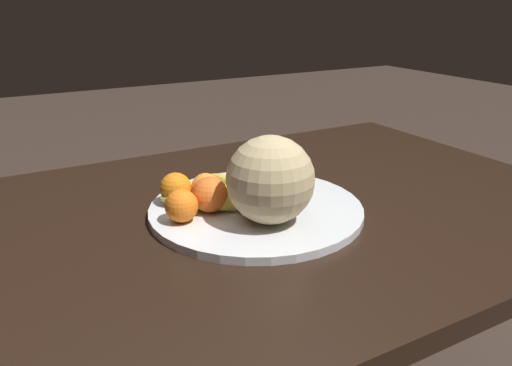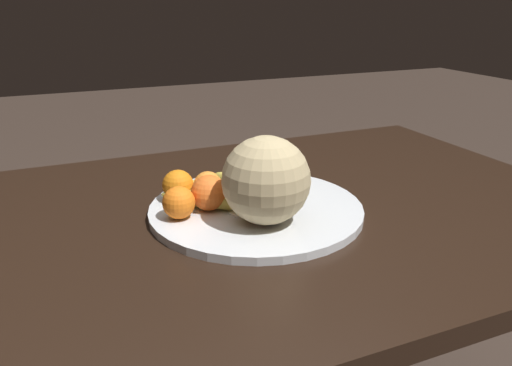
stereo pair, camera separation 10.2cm
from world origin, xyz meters
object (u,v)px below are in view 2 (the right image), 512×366
Objects in this scene: orange_back_left at (209,193)px; orange_front_right at (208,185)px; kitchen_table at (278,244)px; melon at (266,180)px; orange_front_left at (178,185)px; fruit_bowl at (256,209)px; produce_tag at (246,210)px; banana_bunch at (246,185)px; orange_mid_center at (179,203)px.

orange_front_right is at bearing -104.90° from orange_back_left.
kitchen_table is 0.23m from melon.
orange_front_left is 1.09× the size of orange_front_right.
fruit_bowl is 0.17m from orange_front_left.
produce_tag is at bearing -75.76° from melon.
orange_back_left is (0.10, -0.02, 0.04)m from fruit_bowl.
orange_front_left reaches higher than orange_front_right.
orange_front_left is (0.15, -0.02, 0.01)m from banana_bunch.
melon reaches higher than banana_bunch.
kitchen_table is 0.15m from banana_bunch.
orange_mid_center is 0.07m from orange_back_left.
melon is 2.54× the size of orange_front_left.
orange_front_left is at bearing -59.44° from orange_back_left.
orange_mid_center is (0.15, -0.08, -0.05)m from melon.
banana_bunch is at bearing -179.56° from orange_front_right.
orange_front_right is 0.11m from produce_tag.
produce_tag is (0.02, -0.06, -0.08)m from melon.
orange_front_left is at bearing 61.65° from banana_bunch.
orange_mid_center is at bearing -28.30° from melon.
orange_front_left is 0.09m from orange_back_left.
produce_tag is at bearing 172.95° from orange_mid_center.
produce_tag is (-0.13, 0.02, -0.03)m from orange_mid_center.
orange_front_left is at bearing -72.74° from produce_tag.
orange_mid_center is at bearing -0.62° from fruit_bowl.
orange_back_left is at bearing 75.10° from orange_front_right.
orange_front_right is at bearing -66.37° from melon.
produce_tag is (-0.11, 0.11, -0.03)m from orange_front_left.
kitchen_table is 0.12m from fruit_bowl.
orange_mid_center is at bearing 13.05° from orange_back_left.
melon is (0.08, 0.10, 0.20)m from kitchen_table.
orange_front_left is 0.91× the size of orange_back_left.
orange_back_left is at bearing 98.00° from banana_bunch.
orange_mid_center is (0.23, 0.02, 0.15)m from kitchen_table.
banana_bunch is at bearing -95.43° from fruit_bowl.
produce_tag is at bearing 135.82° from orange_front_left.
banana_bunch is 0.15m from orange_front_left.
banana_bunch is 4.13× the size of produce_tag.
fruit_bowl is at bearing 137.01° from orange_front_right.
orange_back_left is (-0.04, 0.08, 0.00)m from orange_front_left.
produce_tag reaches higher than kitchen_table.
orange_mid_center reaches higher than fruit_bowl.
orange_back_left reaches higher than fruit_bowl.
kitchen_table is 0.21m from orange_front_right.
orange_back_left is at bearing -49.38° from melon.
orange_back_left reaches higher than orange_front_left.
produce_tag is at bearing 119.64° from orange_front_right.
melon reaches higher than orange_mid_center.
banana_bunch is at bearing -140.57° from produce_tag.
kitchen_table is 0.22m from orange_back_left.
orange_front_left is at bearing -53.50° from melon.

